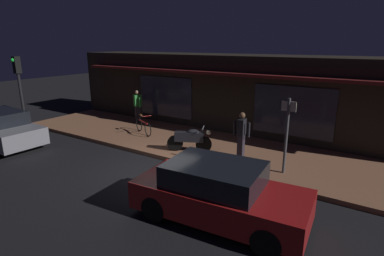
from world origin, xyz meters
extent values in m
plane|color=black|center=(0.00, 0.00, 0.00)|extent=(60.00, 60.00, 0.00)
cube|color=brown|center=(0.00, 3.00, 0.07)|extent=(18.00, 4.00, 0.15)
cube|color=black|center=(0.00, 6.40, 1.80)|extent=(18.00, 2.80, 3.60)
cube|color=#262838|center=(-3.20, 4.98, 1.50)|extent=(3.20, 0.04, 2.00)
cube|color=#262838|center=(3.20, 4.98, 1.50)|extent=(3.20, 0.04, 2.00)
cube|color=#591919|center=(0.00, 4.75, 2.85)|extent=(16.20, 0.50, 0.12)
cylinder|color=black|center=(-0.25, 1.75, 0.45)|extent=(0.59, 0.36, 0.60)
cylinder|color=black|center=(0.75, 2.22, 0.45)|extent=(0.59, 0.36, 0.60)
cube|color=black|center=(0.25, 1.98, 0.73)|extent=(1.11, 0.72, 0.36)
ellipsoid|color=black|center=(0.39, 2.05, 0.93)|extent=(0.50, 0.40, 0.20)
sphere|color=#F9EDB7|center=(0.90, 2.29, 0.93)|extent=(0.18, 0.18, 0.18)
cylinder|color=gray|center=(0.72, 2.20, 1.10)|extent=(0.26, 0.51, 0.03)
torus|color=black|center=(-3.26, 3.03, 0.48)|extent=(0.62, 0.31, 0.66)
torus|color=black|center=(-2.35, 2.61, 0.48)|extent=(0.62, 0.31, 0.66)
cube|color=#A51E1E|center=(-2.81, 2.82, 0.70)|extent=(0.83, 0.42, 0.06)
cube|color=brown|center=(-3.03, 2.93, 0.97)|extent=(0.22, 0.16, 0.06)
cylinder|color=#A51E1E|center=(-2.43, 2.64, 1.05)|extent=(0.20, 0.39, 0.02)
cube|color=#28232D|center=(-4.44, 4.27, 0.57)|extent=(0.29, 0.33, 0.85)
cube|color=#2D8C38|center=(-4.44, 4.27, 1.29)|extent=(0.35, 0.43, 0.58)
sphere|color=tan|center=(-4.44, 4.27, 1.71)|extent=(0.22, 0.22, 0.22)
cylinder|color=#2D8C38|center=(-4.68, 4.36, 1.22)|extent=(0.12, 0.12, 0.52)
cylinder|color=#2D8C38|center=(-4.20, 4.17, 1.22)|extent=(0.12, 0.12, 0.52)
cube|color=#28232D|center=(2.16, 2.43, 0.57)|extent=(0.23, 0.30, 0.85)
cube|color=black|center=(2.16, 2.43, 1.29)|extent=(0.26, 0.40, 0.58)
sphere|color=brown|center=(2.16, 2.43, 1.71)|extent=(0.22, 0.22, 0.22)
cylinder|color=black|center=(1.90, 2.40, 1.22)|extent=(0.10, 0.10, 0.52)
cylinder|color=black|center=(2.42, 2.46, 1.22)|extent=(0.10, 0.10, 0.52)
cylinder|color=#47474C|center=(3.86, 1.95, 1.35)|extent=(0.09, 0.09, 2.40)
cube|color=beige|center=(3.86, 1.95, 2.30)|extent=(0.44, 0.03, 0.30)
cylinder|color=black|center=(-6.91, -0.26, 1.80)|extent=(0.12, 0.12, 3.60)
cube|color=black|center=(-6.91, -0.26, 3.25)|extent=(0.24, 0.24, 0.70)
sphere|color=#1ED838|center=(-6.91, -0.39, 3.45)|extent=(0.16, 0.16, 0.16)
cylinder|color=black|center=(-5.63, -0.52, 0.32)|extent=(0.65, 0.24, 0.64)
cylinder|color=black|center=(-8.32, -0.42, 0.32)|extent=(0.65, 0.24, 0.64)
cube|color=slate|center=(-7.00, -1.25, 0.55)|extent=(4.16, 1.90, 0.68)
cylinder|color=black|center=(4.59, -0.44, 0.32)|extent=(0.66, 0.27, 0.64)
cylinder|color=black|center=(4.71, -1.99, 0.32)|extent=(0.66, 0.27, 0.64)
cylinder|color=black|center=(1.90, -0.65, 0.32)|extent=(0.66, 0.27, 0.64)
cylinder|color=black|center=(2.02, -2.20, 0.32)|extent=(0.66, 0.27, 0.64)
cube|color=maroon|center=(3.30, -1.32, 0.55)|extent=(4.22, 2.07, 0.68)
cube|color=black|center=(3.15, -1.33, 1.10)|extent=(2.32, 1.77, 0.64)
camera|label=1|loc=(6.31, -7.18, 4.13)|focal=28.60mm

